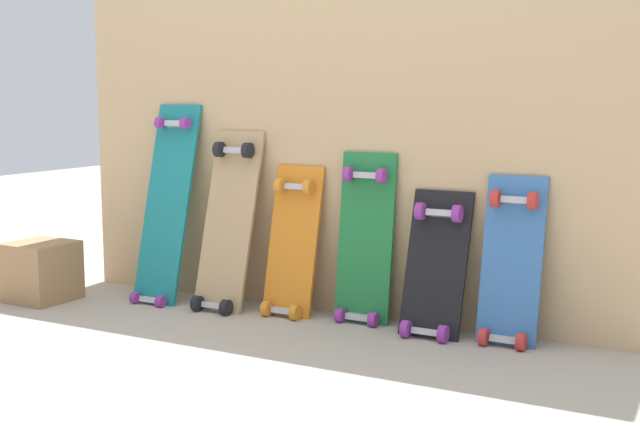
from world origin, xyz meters
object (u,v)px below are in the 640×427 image
object	(u,v)px
skateboard_orange	(292,249)
skateboard_black	(435,272)
skateboard_blue	(511,269)
wooden_crate	(41,271)
skateboard_teal	(166,212)
skateboard_natural	(227,228)
skateboard_green	(365,246)

from	to	relation	value
skateboard_orange	skateboard_black	distance (m)	0.63
skateboard_blue	wooden_crate	xyz separation A→B (m)	(-1.99, -0.33, -0.14)
skateboard_teal	skateboard_orange	world-z (taller)	skateboard_teal
skateboard_natural	skateboard_blue	xyz separation A→B (m)	(1.20, 0.05, -0.07)
skateboard_teal	wooden_crate	size ratio (longest dim) A/B	3.59
skateboard_natural	skateboard_teal	bearing A→B (deg)	-178.77
skateboard_teal	skateboard_natural	bearing A→B (deg)	1.23
skateboard_natural	skateboard_orange	size ratio (longest dim) A/B	1.20
skateboard_black	skateboard_natural	bearing A→B (deg)	-178.64
skateboard_green	skateboard_natural	bearing A→B (deg)	-173.46
skateboard_orange	skateboard_blue	distance (m)	0.90
skateboard_orange	wooden_crate	world-z (taller)	skateboard_orange
skateboard_natural	skateboard_black	size ratio (longest dim) A/B	1.34
skateboard_natural	skateboard_blue	world-z (taller)	skateboard_natural
skateboard_orange	wooden_crate	distance (m)	1.14
skateboard_orange	skateboard_black	world-z (taller)	skateboard_orange
skateboard_green	skateboard_orange	bearing A→B (deg)	-173.72
wooden_crate	skateboard_green	bearing A→B (deg)	14.34
skateboard_natural	skateboard_black	distance (m)	0.92
skateboard_teal	skateboard_blue	bearing A→B (deg)	2.00
skateboard_natural	wooden_crate	xyz separation A→B (m)	(-0.79, -0.29, -0.21)
skateboard_teal	skateboard_natural	distance (m)	0.32
skateboard_black	skateboard_green	bearing A→B (deg)	171.33
skateboard_green	skateboard_teal	bearing A→B (deg)	-175.28
skateboard_green	wooden_crate	distance (m)	1.45
skateboard_orange	skateboard_black	xyz separation A→B (m)	(0.62, -0.01, -0.03)
skateboard_green	skateboard_blue	size ratio (longest dim) A/B	1.10
skateboard_natural	skateboard_green	size ratio (longest dim) A/B	1.10
skateboard_teal	skateboard_blue	distance (m)	1.52
skateboard_black	wooden_crate	size ratio (longest dim) A/B	2.34
skateboard_teal	skateboard_blue	xyz separation A→B (m)	(1.51, 0.05, -0.12)
skateboard_orange	skateboard_green	xyz separation A→B (m)	(0.31, 0.03, 0.03)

